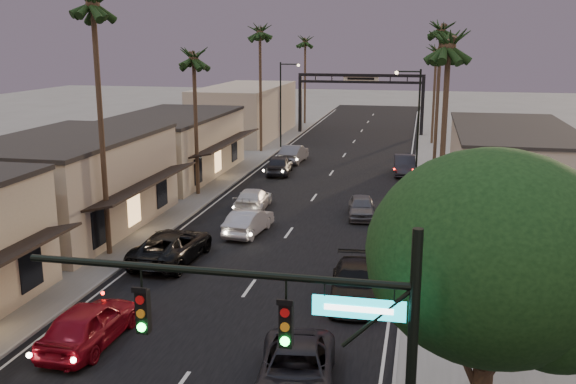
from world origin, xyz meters
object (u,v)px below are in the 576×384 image
at_px(palm_lc, 193,52).
at_px(palm_ld, 260,28).
at_px(palm_rc, 437,47).
at_px(palm_ra, 449,37).
at_px(palm_far, 305,38).
at_px(corner_tree, 495,265).
at_px(curbside_near, 296,371).
at_px(streetlight_right, 415,115).
at_px(traffic_signal, 318,348).
at_px(oncoming_red, 89,324).
at_px(palm_rb, 442,25).
at_px(oncoming_silver, 249,222).
at_px(curbside_black, 355,284).
at_px(oncoming_pickup, 172,246).
at_px(streetlight_left, 283,98).
at_px(arch, 361,88).

xyz_separation_m(palm_lc, palm_ld, (0.00, 19.00, 1.95)).
bearing_deg(palm_rc, palm_ra, -90.00).
xyz_separation_m(palm_rc, palm_far, (-16.90, 14.00, 0.97)).
xyz_separation_m(corner_tree, curbside_near, (-5.57, 3.17, -5.22)).
bearing_deg(streetlight_right, palm_rc, 84.95).
relative_size(traffic_signal, streetlight_right, 0.95).
distance_m(palm_rc, curbside_near, 54.46).
bearing_deg(palm_rc, corner_tree, -89.11).
height_order(oncoming_red, curbside_near, oncoming_red).
height_order(palm_rb, oncoming_silver, palm_rb).
height_order(palm_rc, oncoming_red, palm_rc).
bearing_deg(curbside_near, traffic_signal, -82.33).
relative_size(palm_lc, palm_far, 0.92).
relative_size(streetlight_right, curbside_black, 1.69).
distance_m(palm_far, oncoming_silver, 52.12).
bearing_deg(oncoming_silver, palm_ra, 169.29).
bearing_deg(traffic_signal, oncoming_silver, 108.90).
relative_size(corner_tree, oncoming_pickup, 1.46).
relative_size(palm_far, curbside_black, 2.47).
bearing_deg(palm_rc, palm_far, 140.36).
bearing_deg(oncoming_red, oncoming_silver, -97.25).
relative_size(streetlight_left, palm_ra, 0.68).
relative_size(palm_ld, oncoming_silver, 3.09).
bearing_deg(palm_ra, palm_rb, 90.00).
bearing_deg(palm_far, curbside_black, -77.40).
bearing_deg(corner_tree, palm_rc, 90.89).
distance_m(corner_tree, palm_ld, 51.28).
relative_size(palm_far, oncoming_pickup, 2.20).
distance_m(traffic_signal, palm_rc, 60.31).
distance_m(corner_tree, palm_far, 72.96).
distance_m(palm_rc, oncoming_pickup, 45.32).
bearing_deg(traffic_signal, curbside_near, 105.05).
bearing_deg(oncoming_red, palm_ra, -137.30).
distance_m(streetlight_right, oncoming_silver, 20.44).
xyz_separation_m(palm_lc, palm_ra, (17.20, -12.00, 0.97)).
bearing_deg(palm_far, palm_ra, -72.62).
bearing_deg(palm_ld, oncoming_red, -84.41).
xyz_separation_m(palm_ld, curbside_black, (13.57, -36.34, -11.64)).
height_order(arch, oncoming_red, arch).
bearing_deg(palm_lc, streetlight_right, 30.11).
height_order(arch, palm_rc, palm_rc).
bearing_deg(oncoming_red, streetlight_right, -108.38).
bearing_deg(streetlight_left, palm_ld, -119.25).
relative_size(arch, palm_far, 1.15).
bearing_deg(oncoming_pickup, oncoming_silver, -113.49).
height_order(palm_ld, curbside_near, palm_ld).
distance_m(oncoming_red, oncoming_pickup, 9.56).
xyz_separation_m(palm_far, curbside_black, (13.27, -59.34, -10.67)).
xyz_separation_m(arch, streetlight_left, (-6.92, -12.00, -0.20)).
bearing_deg(palm_rc, arch, 145.11).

